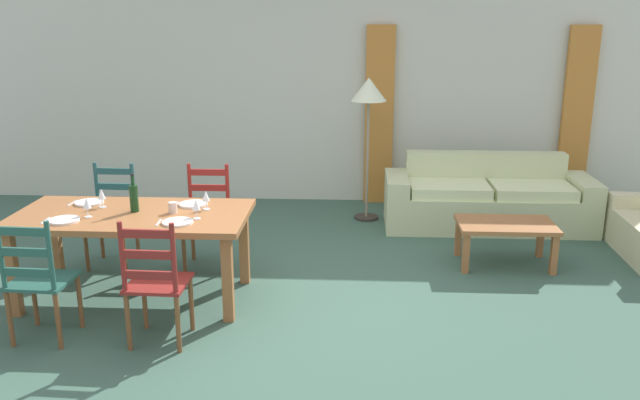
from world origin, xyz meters
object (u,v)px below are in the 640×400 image
Objects in this scene: wine_glass_near_left at (87,204)px; wine_glass_far_right at (206,197)px; dining_table at (132,223)px; couch at (487,201)px; standing_lamp at (369,98)px; wine_glass_near_right at (196,205)px; coffee_cup_primary at (173,208)px; dining_chair_near_right at (156,282)px; wine_bottle at (134,198)px; dining_chair_far_left at (112,215)px; dining_chair_far_right at (207,217)px; coffee_table at (506,229)px; dining_chair_near_left at (38,280)px; wine_glass_far_left at (101,195)px.

wine_glass_near_left is 1.00× the size of wine_glass_far_right.
wine_glass_far_right is at bearing 12.35° from dining_table.
couch is (2.72, 2.03, -0.57)m from wine_glass_far_right.
wine_glass_far_right is 2.66m from standing_lamp.
wine_glass_near_right is 1.79× the size of coffee_cup_primary.
coffee_cup_primary is at bearing -156.46° from wine_glass_far_right.
coffee_cup_primary is 0.05× the size of standing_lamp.
wine_glass_near_right is 0.07× the size of couch.
dining_chair_near_right is 0.76m from wine_glass_near_right.
dining_table is at bearing -111.43° from wine_bottle.
dining_chair_far_right is (0.91, 0.00, 0.00)m from dining_chair_far_left.
dining_chair_near_right is 1.00× the size of dining_chair_far_right.
wine_glass_far_right is at bearing 78.99° from dining_chair_near_right.
wine_bottle reaches higher than coffee_cup_primary.
coffee_table is (3.55, 1.07, -0.51)m from wine_glass_near_left.
standing_lamp reaches higher than coffee_cup_primary.
dining_chair_far_right is 0.84m from coffee_cup_primary.
dining_table is at bearing 60.09° from dining_chair_near_left.
wine_glass_near_left is 0.07× the size of couch.
couch is (3.75, 2.93, -0.19)m from dining_chair_near_left.
dining_chair_far_right is 2.37m from standing_lamp.
dining_chair_far_right is at bearing 103.14° from wine_glass_far_right.
wine_glass_far_right is at bearing -143.30° from couch.
wine_glass_far_left is at bearing 87.55° from wine_glass_near_left.
dining_chair_near_left is at bearing -147.86° from wine_glass_near_right.
dining_chair_far_right is 0.42× the size of couch.
dining_chair_near_right is 5.96× the size of wine_glass_far_right.
wine_glass_near_right is at bearing -93.96° from wine_glass_far_right.
wine_glass_near_left is 4.32m from couch.
dining_table reaches higher than coffee_table.
dining_chair_near_left is 1.07× the size of coffee_table.
coffee_table is 0.55× the size of standing_lamp.
wine_bottle is at bearing 176.21° from coffee_cup_primary.
coffee_table is (3.25, 0.94, -0.31)m from dining_table.
wine_glass_far_left is 0.07× the size of couch.
dining_chair_far_right is at bearing 98.41° from wine_glass_near_right.
dining_chair_near_right is 0.42× the size of couch.
wine_bottle reaches higher than dining_chair_near_left.
wine_glass_near_right is 0.91m from wine_glass_far_left.
wine_glass_near_right reaches higher than coffee_cup_primary.
wine_glass_far_left is at bearing 127.81° from dining_chair_near_right.
dining_chair_far_right is 1.24m from wine_glass_near_left.
couch is at bearing 33.08° from dining_table.
wine_glass_near_left is 3.40m from standing_lamp.
dining_chair_far_right is 5.96× the size of wine_glass_far_right.
dining_chair_near_right is at bearing -90.77° from dining_chair_far_right.
coffee_cup_primary is at bearing 45.24° from dining_chair_near_left.
dining_chair_far_left is at bearing 148.28° from wine_glass_far_right.
couch is at bearing 45.31° from dining_chair_near_right.
coffee_cup_primary is (0.32, -0.02, -0.07)m from wine_bottle.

